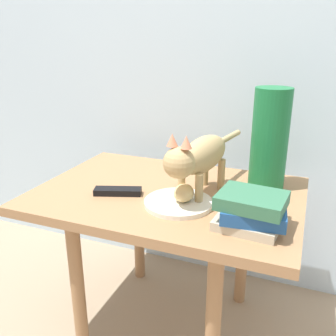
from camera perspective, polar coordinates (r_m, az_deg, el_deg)
The scene contains 9 objects.
ground_plane at distance 1.49m, azimuth 0.00°, elevation -22.79°, with size 6.00×6.00×0.00m, color gray.
back_panel at distance 1.50m, azimuth 6.38°, elevation 23.01°, with size 4.00×0.04×2.20m, color silver.
side_table at distance 1.23m, azimuth 0.00°, elevation -6.58°, with size 0.85×0.60×0.53m.
plate at distance 1.10m, azimuth 1.64°, elevation -5.43°, with size 0.21×0.21×0.01m, color silver.
bread_roll at distance 1.09m, azimuth 2.46°, elevation -3.88°, with size 0.08×0.06×0.05m, color #E0BC7A.
cat at distance 1.12m, azimuth 4.88°, elevation 1.75°, with size 0.14×0.47×0.23m.
book_stack at distance 0.99m, azimuth 12.90°, elevation -6.44°, with size 0.19×0.17×0.10m.
green_vase at distance 1.23m, azimuth 15.53°, elevation 4.34°, with size 0.12×0.12×0.33m, color #196B38.
tv_remote at distance 1.18m, azimuth -7.81°, elevation -3.61°, with size 0.15×0.04×0.02m, color black.
Camera 1 is at (0.41, -1.03, 1.01)m, focal length 39.18 mm.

